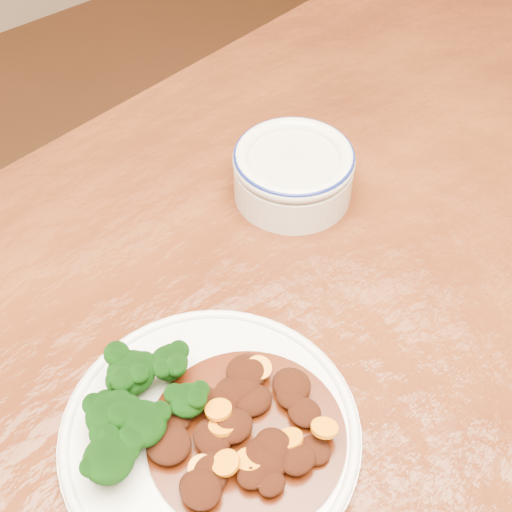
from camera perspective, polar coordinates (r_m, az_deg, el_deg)
dining_table at (r=0.70m, az=2.67°, el=-15.56°), size 1.60×1.08×0.75m
dinner_plate at (r=0.61m, az=-3.67°, el=-13.92°), size 0.25×0.25×0.02m
broccoli_florets at (r=0.59m, az=-9.68°, el=-11.98°), size 0.12×0.10×0.04m
mince_stew at (r=0.59m, az=-1.09°, el=-13.81°), size 0.16×0.16×0.03m
dip_bowl at (r=0.77m, az=3.01°, el=6.80°), size 0.13×0.13×0.06m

